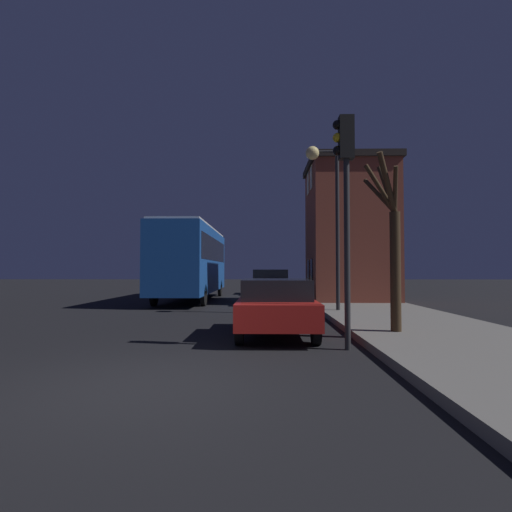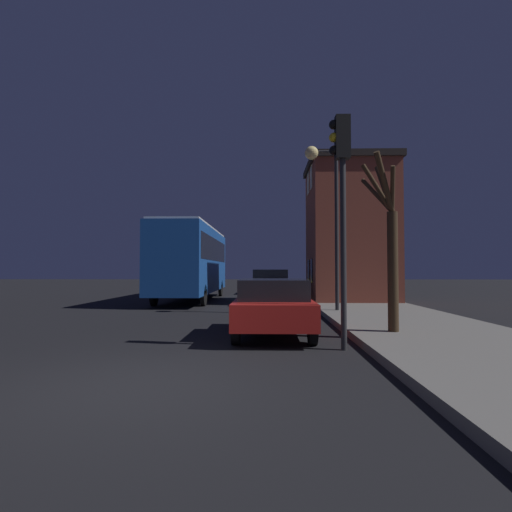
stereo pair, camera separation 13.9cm
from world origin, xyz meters
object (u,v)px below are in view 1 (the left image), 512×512
object	(u,v)px
car_mid_lane	(270,286)
bare_tree	(392,244)
car_near_lane	(276,305)
streetlamp	(325,189)
bus	(192,258)
car_far_lane	(267,282)
traffic_light	(345,182)

from	to	relation	value
car_mid_lane	bare_tree	bearing A→B (deg)	-74.49
bare_tree	car_mid_lane	xyz separation A→B (m)	(-2.74, 9.88, -1.38)
car_near_lane	car_mid_lane	world-z (taller)	car_mid_lane
car_mid_lane	car_near_lane	bearing A→B (deg)	-90.13
streetlamp	bus	world-z (taller)	streetlamp
car_mid_lane	car_far_lane	bearing A→B (deg)	90.77
car_near_lane	bare_tree	bearing A→B (deg)	-7.75
bus	car_mid_lane	world-z (taller)	bus
streetlamp	traffic_light	xyz separation A→B (m)	(-0.55, -6.27, -1.15)
traffic_light	car_near_lane	size ratio (longest dim) A/B	1.26
streetlamp	car_far_lane	size ratio (longest dim) A/B	1.33
traffic_light	bus	xyz separation A→B (m)	(-5.47, 12.95, -1.16)
streetlamp	bare_tree	size ratio (longest dim) A/B	1.44
traffic_light	car_near_lane	xyz separation A→B (m)	(-1.38, 1.70, -2.68)
car_mid_lane	car_far_lane	world-z (taller)	car_mid_lane
traffic_light	bus	distance (m)	14.11
traffic_light	bus	bearing A→B (deg)	112.88
bus	traffic_light	bearing A→B (deg)	-67.12
bare_tree	bus	xyz separation A→B (m)	(-6.85, 11.63, 0.03)
streetlamp	bus	bearing A→B (deg)	132.00
bare_tree	bus	size ratio (longest dim) A/B	0.40
car_far_lane	bus	bearing A→B (deg)	-125.20
bare_tree	car_far_lane	xyz separation A→B (m)	(-2.84, 17.31, -1.47)
car_near_lane	car_far_lane	world-z (taller)	car_far_lane
bus	car_near_lane	bearing A→B (deg)	-70.04
traffic_light	bare_tree	bearing A→B (deg)	43.82
car_mid_lane	car_far_lane	size ratio (longest dim) A/B	0.91
streetlamp	bare_tree	xyz separation A→B (m)	(0.83, -4.95, -2.34)
car_near_lane	bus	bearing A→B (deg)	109.96
streetlamp	car_far_lane	distance (m)	13.09
traffic_light	bare_tree	size ratio (longest dim) A/B	1.16
streetlamp	car_mid_lane	size ratio (longest dim) A/B	1.46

